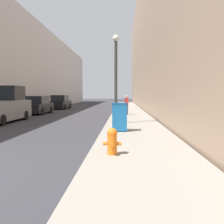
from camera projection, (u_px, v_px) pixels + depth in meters
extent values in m
cube|color=gray|center=(129.00, 113.00, 22.77)|extent=(3.03, 60.00, 0.14)
cube|color=#9E7F66|center=(192.00, 38.00, 29.82)|extent=(12.00, 60.00, 16.98)
cylinder|color=orange|center=(112.00, 145.00, 6.71)|extent=(0.26, 0.26, 0.53)
sphere|color=orange|center=(112.00, 133.00, 6.69)|extent=(0.28, 0.28, 0.28)
cylinder|color=orange|center=(112.00, 130.00, 6.68)|extent=(0.07, 0.07, 0.06)
cylinder|color=orange|center=(112.00, 145.00, 6.52)|extent=(0.11, 0.12, 0.11)
cylinder|color=orange|center=(105.00, 144.00, 6.72)|extent=(0.12, 0.09, 0.09)
cylinder|color=orange|center=(119.00, 144.00, 6.70)|extent=(0.12, 0.09, 0.09)
cube|color=#19609E|center=(120.00, 118.00, 10.98)|extent=(0.64, 0.52, 1.14)
cube|color=navy|center=(120.00, 104.00, 10.93)|extent=(0.66, 0.54, 0.08)
cylinder|color=black|center=(114.00, 129.00, 11.24)|extent=(0.05, 0.16, 0.16)
cylinder|color=black|center=(126.00, 129.00, 11.22)|extent=(0.05, 0.16, 0.16)
cylinder|color=#2D332D|center=(116.00, 121.00, 13.92)|extent=(0.31, 0.31, 0.25)
cylinder|color=#2D332D|center=(116.00, 83.00, 13.77)|extent=(0.16, 0.16, 4.54)
sphere|color=silver|center=(116.00, 38.00, 13.60)|extent=(0.36, 0.36, 0.36)
cube|color=slate|center=(1.00, 110.00, 15.73)|extent=(1.94, 5.42, 1.20)
cube|color=black|center=(7.00, 93.00, 16.60)|extent=(1.78, 1.73, 0.96)
cylinder|color=black|center=(0.00, 115.00, 17.47)|extent=(0.24, 0.64, 0.64)
cylinder|color=black|center=(25.00, 115.00, 17.39)|extent=(0.24, 0.64, 0.64)
cylinder|color=black|center=(2.00, 120.00, 14.04)|extent=(0.24, 0.64, 0.64)
cube|color=black|center=(37.00, 108.00, 22.71)|extent=(1.80, 4.40, 0.78)
cube|color=#1E2328|center=(37.00, 100.00, 22.66)|extent=(1.59, 2.29, 0.69)
cylinder|color=black|center=(34.00, 109.00, 24.08)|extent=(0.24, 0.64, 0.64)
cylinder|color=black|center=(51.00, 109.00, 24.01)|extent=(0.24, 0.64, 0.64)
cylinder|color=black|center=(23.00, 111.00, 21.45)|extent=(0.24, 0.64, 0.64)
cylinder|color=black|center=(42.00, 111.00, 21.37)|extent=(0.24, 0.64, 0.64)
cube|color=black|center=(60.00, 104.00, 30.63)|extent=(1.89, 4.67, 0.83)
cube|color=#1E2328|center=(60.00, 98.00, 30.58)|extent=(1.67, 2.43, 0.70)
cylinder|color=black|center=(56.00, 106.00, 32.09)|extent=(0.24, 0.64, 0.64)
cylinder|color=black|center=(70.00, 106.00, 32.01)|extent=(0.24, 0.64, 0.64)
cylinder|color=black|center=(50.00, 107.00, 29.29)|extent=(0.24, 0.64, 0.64)
cylinder|color=black|center=(64.00, 107.00, 29.22)|extent=(0.24, 0.64, 0.64)
cube|color=#2D3347|center=(126.00, 110.00, 20.13)|extent=(0.27, 0.19, 0.75)
cube|color=maroon|center=(126.00, 102.00, 20.09)|extent=(0.31, 0.19, 0.60)
sphere|color=tan|center=(127.00, 97.00, 20.06)|extent=(0.20, 0.20, 0.20)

